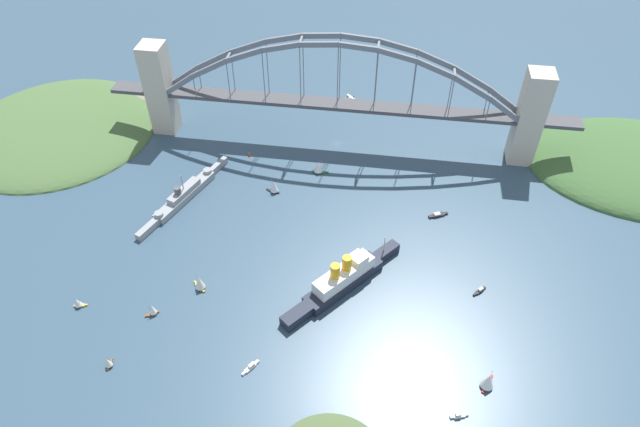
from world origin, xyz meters
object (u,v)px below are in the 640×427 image
seaplane_taxiing_near_bridge (350,99)px  small_boat_4 (108,362)px  small_boat_2 (438,215)px  small_boat_5 (152,309)px  small_boat_6 (459,415)px  small_boat_7 (488,381)px  small_boat_3 (199,283)px  small_boat_9 (480,291)px  naval_cruiser (184,195)px  small_boat_1 (274,186)px  channel_marker_buoy (249,155)px  small_boat_10 (251,367)px  small_boat_0 (318,167)px  harbor_arch_bridge (338,101)px  small_boat_8 (78,302)px  ocean_liner (343,279)px

seaplane_taxiing_near_bridge → small_boat_4: (84.42, 238.67, 1.24)m
small_boat_2 → small_boat_5: 166.23m
small_boat_6 → small_boat_7: small_boat_7 is taller
small_boat_5 → small_boat_6: size_ratio=0.97×
small_boat_3 → small_boat_9: small_boat_3 is taller
small_boat_4 → small_boat_9: size_ratio=0.97×
small_boat_4 → small_boat_5: 32.11m
naval_cruiser → small_boat_1: naval_cruiser is taller
channel_marker_buoy → small_boat_3: bearing=90.8°
small_boat_6 → small_boat_10: size_ratio=0.90×
small_boat_0 → channel_marker_buoy: 48.59m
small_boat_7 → small_boat_10: small_boat_7 is taller
harbor_arch_bridge → small_boat_10: bearing=84.4°
small_boat_3 → small_boat_4: small_boat_3 is taller
small_boat_3 → small_boat_6: (-128.69, 51.06, -3.78)m
naval_cruiser → small_boat_1: size_ratio=8.01×
small_boat_6 → small_boat_10: (92.36, -9.85, -0.04)m
naval_cruiser → channel_marker_buoy: 54.84m
small_boat_8 → small_boat_10: 95.28m
seaplane_taxiing_near_bridge → small_boat_1: small_boat_1 is taller
naval_cruiser → small_boat_9: 177.99m
harbor_arch_bridge → seaplane_taxiing_near_bridge: bearing=-93.5°
naval_cruiser → small_boat_10: naval_cruiser is taller
small_boat_4 → seaplane_taxiing_near_bridge: bearing=-109.5°
ocean_liner → small_boat_9: 69.92m
small_boat_0 → harbor_arch_bridge: bearing=-103.1°
small_boat_1 → small_boat_6: small_boat_1 is taller
naval_cruiser → small_boat_2: naval_cruiser is taller
small_boat_3 → small_boat_8: bearing=19.3°
ocean_liner → small_boat_1: 84.01m
small_boat_0 → small_boat_6: 174.24m
small_boat_1 → small_boat_5: small_boat_1 is taller
small_boat_10 → small_boat_6: bearing=173.9°
small_boat_4 → small_boat_6: 156.12m
seaplane_taxiing_near_bridge → small_boat_4: size_ratio=1.22×
small_boat_5 → channel_marker_buoy: size_ratio=2.82×
naval_cruiser → small_boat_2: 151.10m
small_boat_4 → channel_marker_buoy: (-25.90, -161.77, -2.09)m
seaplane_taxiing_near_bridge → small_boat_8: 237.68m
seaplane_taxiing_near_bridge → ocean_liner: bearing=94.9°
small_boat_7 → channel_marker_buoy: (142.72, -147.25, -3.85)m
ocean_liner → small_boat_2: 77.72m
naval_cruiser → small_boat_1: bearing=-165.0°
small_boat_2 → small_boat_7: (-20.44, 107.48, 4.11)m
small_boat_2 → small_boat_4: bearing=39.5°
small_boat_5 → channel_marker_buoy: small_boat_5 is taller
small_boat_2 → small_boat_1: bearing=-4.1°
ocean_liner → small_boat_4: 117.10m
small_boat_3 → small_boat_5: bearing=46.1°
small_boat_2 → small_boat_9: small_boat_9 is taller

